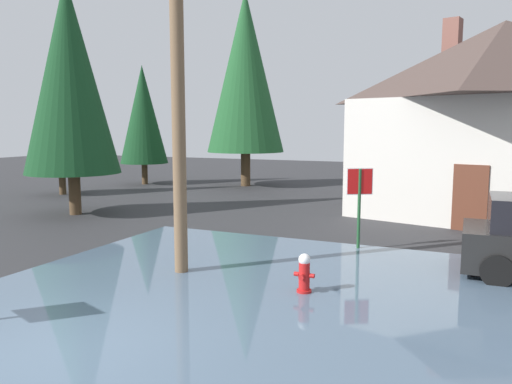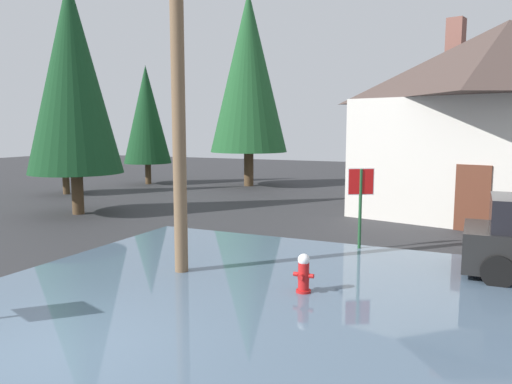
{
  "view_description": "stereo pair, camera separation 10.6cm",
  "coord_description": "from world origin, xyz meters",
  "views": [
    {
      "loc": [
        5.09,
        -4.73,
        3.08
      ],
      "look_at": [
        0.94,
        4.61,
        1.76
      ],
      "focal_mm": 35.04,
      "sensor_mm": 36.0,
      "label": 1
    },
    {
      "loc": [
        5.19,
        -4.69,
        3.08
      ],
      "look_at": [
        0.94,
        4.61,
        1.76
      ],
      "focal_mm": 35.04,
      "sensor_mm": 36.0,
      "label": 2
    }
  ],
  "objects": [
    {
      "name": "pine_tree_short_left",
      "position": [
        -7.99,
        8.76,
        4.84
      ],
      "size": [
        3.29,
        3.29,
        8.22
      ],
      "color": "#4C3823",
      "rests_on": "ground"
    },
    {
      "name": "pine_tree_far_center",
      "position": [
        -12.49,
        12.66,
        3.61
      ],
      "size": [
        2.46,
        2.46,
        6.14
      ],
      "color": "#4C3823",
      "rests_on": "ground"
    },
    {
      "name": "pine_tree_tall_left",
      "position": [
        -6.16,
        19.22,
        5.93
      ],
      "size": [
        4.03,
        4.03,
        10.07
      ],
      "color": "#4C3823",
      "rests_on": "ground"
    },
    {
      "name": "fire_hydrant",
      "position": [
        2.26,
        3.83,
        0.38
      ],
      "size": [
        0.39,
        0.33,
        0.78
      ],
      "color": "red",
      "rests_on": "ground"
    },
    {
      "name": "stop_sign_far",
      "position": [
        2.42,
        7.66,
        1.47
      ],
      "size": [
        0.59,
        0.35,
        2.08
      ],
      "color": "#1E4C28",
      "rests_on": "ground"
    },
    {
      "name": "house",
      "position": [
        5.73,
        14.62,
        3.47
      ],
      "size": [
        10.55,
        9.27,
        7.21
      ],
      "color": "beige",
      "rests_on": "ground"
    },
    {
      "name": "pine_tree_mid_left",
      "position": [
        -11.58,
        17.72,
        3.78
      ],
      "size": [
        2.57,
        2.57,
        6.42
      ],
      "color": "#4C3823",
      "rests_on": "ground"
    },
    {
      "name": "flood_puddle",
      "position": [
        1.11,
        3.58,
        0.02
      ],
      "size": [
        9.58,
        8.88,
        0.05
      ],
      "primitive_type": "cube",
      "color": "#4C6075",
      "rests_on": "ground"
    },
    {
      "name": "utility_pole",
      "position": [
        -0.55,
        4.05,
        4.24
      ],
      "size": [
        1.6,
        0.28,
        8.12
      ],
      "color": "brown",
      "rests_on": "ground"
    },
    {
      "name": "ground_plane",
      "position": [
        0.0,
        0.0,
        -0.05
      ],
      "size": [
        80.0,
        80.0,
        0.1
      ],
      "primitive_type": "cube",
      "color": "#2D2D30"
    }
  ]
}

